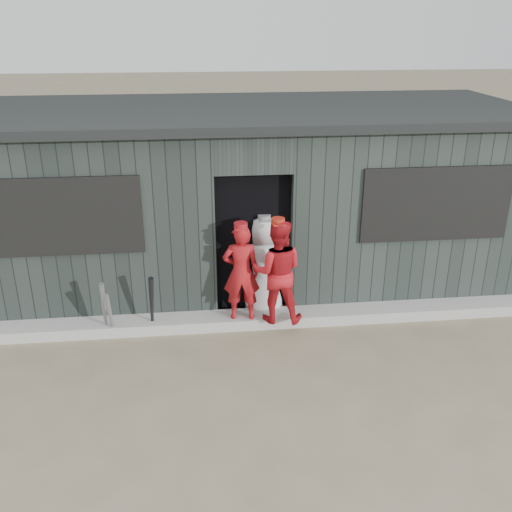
{
  "coord_description": "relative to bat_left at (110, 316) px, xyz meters",
  "views": [
    {
      "loc": [
        -0.73,
        -4.85,
        3.82
      ],
      "look_at": [
        0.0,
        1.8,
        1.0
      ],
      "focal_mm": 40.0,
      "sensor_mm": 36.0,
      "label": 1
    }
  ],
  "objects": [
    {
      "name": "player_red_left",
      "position": [
        1.67,
        0.14,
        0.45
      ],
      "size": [
        0.5,
        0.35,
        1.3
      ],
      "primitive_type": "imported",
      "rotation": [
        0.0,
        0.0,
        3.05
      ],
      "color": "#A11318",
      "rests_on": "curb"
    },
    {
      "name": "bat_left",
      "position": [
        0.0,
        0.0,
        0.0
      ],
      "size": [
        0.08,
        0.3,
        0.7
      ],
      "primitive_type": "cone",
      "rotation": [
        0.33,
        0.0,
        -0.05
      ],
      "color": "gray",
      "rests_on": "ground"
    },
    {
      "name": "player_grey_back",
      "position": [
        2.01,
        0.52,
        0.35
      ],
      "size": [
        0.75,
        0.56,
        1.41
      ],
      "primitive_type": "imported",
      "rotation": [
        0.0,
        0.0,
        2.97
      ],
      "color": "silver",
      "rests_on": "ground"
    },
    {
      "name": "dugout",
      "position": [
        1.86,
        1.89,
        0.94
      ],
      "size": [
        8.3,
        3.3,
        2.62
      ],
      "color": "black",
      "rests_on": "ground"
    },
    {
      "name": "bat_mid",
      "position": [
        -0.08,
        0.09,
        0.05
      ],
      "size": [
        0.11,
        0.24,
        0.8
      ],
      "primitive_type": "cone",
      "rotation": [
        0.21,
        0.0,
        0.18
      ],
      "color": "gray",
      "rests_on": "ground"
    },
    {
      "name": "curb",
      "position": [
        1.86,
        0.21,
        -0.28
      ],
      "size": [
        8.0,
        0.36,
        0.15
      ],
      "primitive_type": "cube",
      "color": "#A0A09B",
      "rests_on": "ground"
    },
    {
      "name": "player_red_right",
      "position": [
        2.12,
        0.05,
        0.49
      ],
      "size": [
        0.74,
        0.62,
        1.37
      ],
      "primitive_type": "imported",
      "rotation": [
        0.0,
        0.0,
        2.97
      ],
      "color": "#B4161D",
      "rests_on": "curb"
    },
    {
      "name": "bat_right",
      "position": [
        0.51,
        0.11,
        0.07
      ],
      "size": [
        0.13,
        0.26,
        0.84
      ],
      "primitive_type": "cone",
      "rotation": [
        0.22,
        0.0,
        0.25
      ],
      "color": "black",
      "rests_on": "ground"
    },
    {
      "name": "ground",
      "position": [
        1.86,
        -1.61,
        -0.35
      ],
      "size": [
        80.0,
        80.0,
        0.0
      ],
      "primitive_type": "plane",
      "color": "#71644E",
      "rests_on": "ground"
    }
  ]
}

